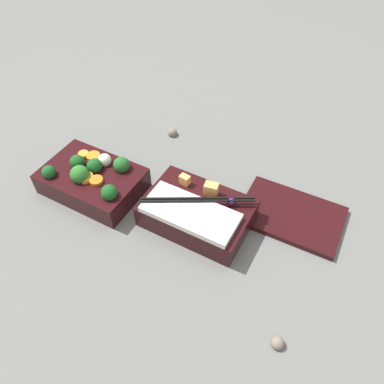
% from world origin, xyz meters
% --- Properties ---
extents(ground_plane, '(3.00, 3.00, 0.00)m').
position_xyz_m(ground_plane, '(0.00, 0.00, 0.00)').
color(ground_plane, slate).
extents(bento_tray_vegetable, '(0.21, 0.14, 0.08)m').
position_xyz_m(bento_tray_vegetable, '(-0.12, -0.02, 0.03)').
color(bento_tray_vegetable, black).
rests_on(bento_tray_vegetable, ground_plane).
extents(bento_tray_rice, '(0.21, 0.14, 0.08)m').
position_xyz_m(bento_tray_rice, '(0.13, 0.01, 0.03)').
color(bento_tray_rice, black).
rests_on(bento_tray_rice, ground_plane).
extents(bento_lid, '(0.21, 0.15, 0.01)m').
position_xyz_m(bento_lid, '(0.30, 0.11, 0.01)').
color(bento_lid, black).
rests_on(bento_lid, ground_plane).
extents(pebble_0, '(0.02, 0.02, 0.02)m').
position_xyz_m(pebble_0, '(-0.06, 0.23, 0.01)').
color(pebble_0, '#7A6B5B').
rests_on(pebble_0, ground_plane).
extents(pebble_1, '(0.02, 0.02, 0.02)m').
position_xyz_m(pebble_1, '(0.36, -0.15, 0.01)').
color(pebble_1, '#7A6B5B').
rests_on(pebble_1, ground_plane).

